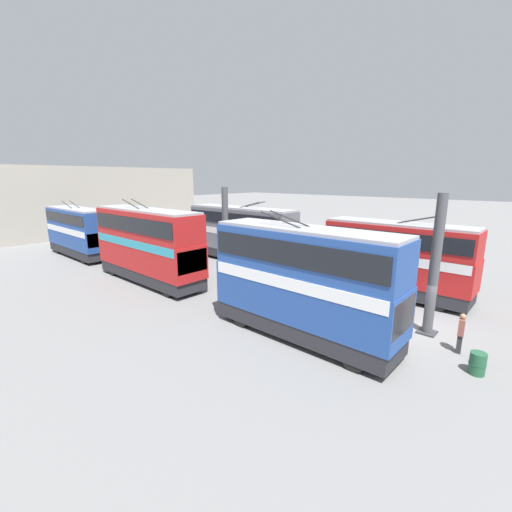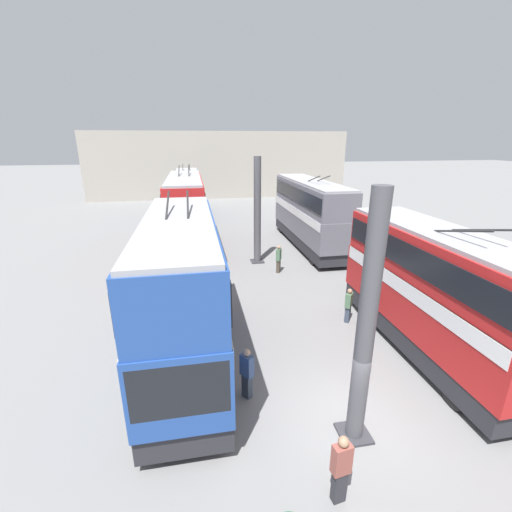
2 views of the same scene
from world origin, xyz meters
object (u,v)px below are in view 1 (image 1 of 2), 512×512
(oil_drum, at_px, (477,363))
(person_aisle_foreground, at_px, (461,332))
(bus_right_near, at_px, (304,277))
(bus_right_mid, at_px, (147,241))
(person_aisle_midway, at_px, (255,268))
(person_by_right_row, at_px, (366,321))
(bus_left_far, at_px, (241,231))
(bus_left_near, at_px, (396,255))
(bus_right_far, at_px, (78,229))
(person_by_left_row, at_px, (344,282))

(oil_drum, bearing_deg, person_aisle_foreground, -56.67)
(bus_right_near, xyz_separation_m, oil_drum, (-6.91, -1.98, -2.59))
(bus_right_mid, relative_size, person_aisle_midway, 6.03)
(bus_right_near, xyz_separation_m, person_by_right_row, (-2.32, -1.89, -2.11))
(bus_right_mid, bearing_deg, person_by_right_row, -173.24)
(bus_left_far, relative_size, bus_right_mid, 1.08)
(oil_drum, bearing_deg, bus_left_near, -49.99)
(bus_right_far, relative_size, person_aisle_midway, 5.46)
(person_aisle_foreground, height_order, person_aisle_midway, person_aisle_foreground)
(bus_right_near, bearing_deg, bus_right_far, -0.00)
(bus_right_mid, height_order, person_aisle_midway, bus_right_mid)
(oil_drum, bearing_deg, person_by_right_row, 1.18)
(bus_left_far, xyz_separation_m, bus_right_near, (-13.15, 9.15, 0.20))
(bus_left_far, relative_size, person_by_right_row, 6.52)
(bus_right_near, height_order, person_aisle_midway, bus_right_near)
(person_by_left_row, bearing_deg, oil_drum, 98.85)
(person_aisle_midway, height_order, oil_drum, person_aisle_midway)
(bus_left_near, relative_size, person_by_left_row, 5.70)
(bus_left_near, bearing_deg, oil_drum, 130.01)
(oil_drum, bearing_deg, person_by_left_row, -31.02)
(bus_left_far, height_order, oil_drum, bus_left_far)
(bus_right_mid, height_order, bus_right_far, bus_right_mid)
(bus_right_far, xyz_separation_m, person_by_right_row, (-28.50, -1.89, -1.76))
(person_aisle_midway, height_order, person_by_left_row, person_aisle_midway)
(person_aisle_midway, relative_size, person_by_left_row, 1.08)
(bus_right_mid, xyz_separation_m, person_aisle_midway, (-5.55, -5.50, -2.13))
(person_by_left_row, bearing_deg, person_aisle_midway, -36.33)
(bus_right_far, height_order, person_by_right_row, bus_right_far)
(bus_right_far, xyz_separation_m, person_aisle_midway, (-18.12, -5.50, -1.76))
(bus_right_near, height_order, person_aisle_foreground, bus_right_near)
(person_by_left_row, xyz_separation_m, oil_drum, (-8.49, 5.11, -0.40))
(bus_left_far, distance_m, oil_drum, 21.44)
(bus_right_mid, height_order, person_aisle_foreground, bus_right_mid)
(bus_left_far, relative_size, bus_right_far, 1.20)
(bus_right_near, distance_m, bus_right_mid, 13.61)
(bus_right_mid, bearing_deg, bus_left_near, -147.75)
(bus_left_far, xyz_separation_m, person_by_left_row, (-11.58, 2.06, -1.99))
(bus_right_far, bearing_deg, bus_right_near, 180.00)
(bus_right_far, height_order, person_aisle_midway, bus_right_far)
(bus_right_near, height_order, bus_right_far, bus_right_near)
(bus_left_near, height_order, bus_right_far, bus_left_near)
(bus_left_near, distance_m, bus_left_far, 14.05)
(bus_left_near, relative_size, oil_drum, 10.27)
(bus_left_far, relative_size, person_aisle_foreground, 6.26)
(bus_left_far, xyz_separation_m, person_aisle_midway, (-5.09, 3.65, -1.91))
(bus_right_far, height_order, person_by_left_row, bus_right_far)
(bus_right_mid, distance_m, bus_right_far, 12.58)
(bus_right_far, distance_m, person_aisle_foreground, 32.39)
(bus_left_near, height_order, person_by_right_row, bus_left_near)
(person_aisle_midway, bearing_deg, bus_right_mid, 164.70)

